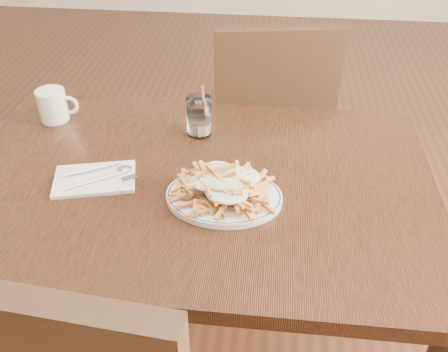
# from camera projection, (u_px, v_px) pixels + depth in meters

# --- Properties ---
(table) EXTENTS (1.20, 0.80, 0.75)m
(table) POSITION_uv_depth(u_px,v_px,m) (194.00, 203.00, 1.29)
(table) COLOR black
(table) RESTS_ON ground
(chair_far) EXTENTS (0.50, 0.50, 0.93)m
(chair_far) POSITION_uv_depth(u_px,v_px,m) (270.00, 121.00, 1.92)
(chair_far) COLOR black
(chair_far) RESTS_ON ground
(fries_plate) EXTENTS (0.33, 0.31, 0.02)m
(fries_plate) POSITION_uv_depth(u_px,v_px,m) (224.00, 197.00, 1.17)
(fries_plate) COLOR white
(fries_plate) RESTS_ON table
(loaded_fries) EXTENTS (0.24, 0.19, 0.07)m
(loaded_fries) POSITION_uv_depth(u_px,v_px,m) (224.00, 181.00, 1.15)
(loaded_fries) COLOR #BF7B3A
(loaded_fries) RESTS_ON fries_plate
(napkin) EXTENTS (0.22, 0.17, 0.01)m
(napkin) POSITION_uv_depth(u_px,v_px,m) (95.00, 179.00, 1.24)
(napkin) COLOR white
(napkin) RESTS_ON table
(cutlery) EXTENTS (0.18, 0.16, 0.01)m
(cutlery) POSITION_uv_depth(u_px,v_px,m) (95.00, 175.00, 1.24)
(cutlery) COLOR silver
(cutlery) RESTS_ON napkin
(water_glass) EXTENTS (0.07, 0.07, 0.15)m
(water_glass) POSITION_uv_depth(u_px,v_px,m) (199.00, 118.00, 1.39)
(water_glass) COLOR white
(water_glass) RESTS_ON table
(coffee_mug) EXTENTS (0.12, 0.08, 0.09)m
(coffee_mug) POSITION_uv_depth(u_px,v_px,m) (53.00, 105.00, 1.46)
(coffee_mug) COLOR white
(coffee_mug) RESTS_ON table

